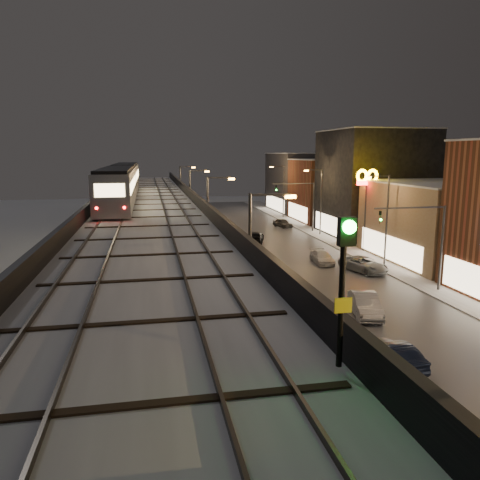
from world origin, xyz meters
TOP-DOWN VIEW (x-y plane):
  - road_surface at (7.50, 35.00)m, footprint 17.00×120.00m
  - sidewalk_right at (17.50, 35.00)m, footprint 4.00×120.00m
  - under_viaduct_pavement at (-6.00, 35.00)m, footprint 11.00×120.00m
  - elevated_viaduct at (-6.00, 31.84)m, footprint 9.00×100.00m
  - viaduct_trackbed at (-6.01, 31.97)m, footprint 8.40×100.00m
  - viaduct_parapet_streetside at (-1.65, 32.00)m, footprint 0.30×100.00m
  - viaduct_parapet_far at (-10.35, 32.00)m, footprint 0.30×100.00m
  - building_c at (23.99, 32.00)m, footprint 12.20×15.20m
  - building_d at (23.99, 48.00)m, footprint 12.20×13.20m
  - building_e at (23.99, 62.00)m, footprint 12.20×12.20m
  - building_f at (23.99, 76.00)m, footprint 12.20×16.20m
  - streetlight_left_1 at (-0.43, 13.00)m, footprint 2.57×0.28m
  - streetlight_left_2 at (-0.43, 31.00)m, footprint 2.57×0.28m
  - streetlight_right_2 at (16.73, 31.00)m, footprint 2.56×0.28m
  - streetlight_left_3 at (-0.43, 49.00)m, footprint 2.57×0.28m
  - streetlight_right_3 at (16.73, 49.00)m, footprint 2.56×0.28m
  - streetlight_left_4 at (-0.43, 67.00)m, footprint 2.57×0.28m
  - streetlight_right_4 at (16.73, 67.00)m, footprint 2.56×0.28m
  - traffic_light_rig_a at (15.84, 22.00)m, footprint 6.10×0.34m
  - traffic_light_rig_b at (15.84, 52.00)m, footprint 6.10×0.34m
  - subway_train at (-8.50, 38.52)m, footprint 2.73×33.44m
  - rail_signal at (-2.10, -2.34)m, footprint 0.37×0.44m
  - car_taxi at (2.28, 10.24)m, footprint 2.88×4.41m
  - car_near_white at (6.32, 10.04)m, footprint 1.97×4.24m
  - car_mid_silver at (0.41, 37.43)m, footprint 2.88×5.46m
  - car_mid_dark at (7.03, 45.19)m, footprint 3.26×5.13m
  - car_far_white at (2.71, 76.35)m, footprint 2.70×4.24m
  - car_onc_silver at (8.43, 17.61)m, footprint 2.67×4.93m
  - car_onc_dark at (13.74, 28.92)m, footprint 3.87×5.50m
  - car_onc_white at (11.14, 32.87)m, footprint 2.02×4.38m
  - car_onc_red at (13.85, 56.47)m, footprint 2.59×4.08m
  - sign_mcdonalds at (18.00, 37.67)m, footprint 2.78×0.67m

SIDE VIEW (x-z plane):
  - road_surface at x=7.50m, z-range 0.00..0.06m
  - under_viaduct_pavement at x=-6.00m, z-range 0.00..0.06m
  - sidewalk_right at x=17.50m, z-range 0.00..0.14m
  - car_onc_white at x=11.14m, z-range 0.00..1.24m
  - car_onc_red at x=13.85m, z-range 0.00..1.29m
  - car_far_white at x=2.71m, z-range 0.00..1.35m
  - car_near_white at x=6.32m, z-range 0.00..1.35m
  - car_mid_dark at x=7.03m, z-range 0.00..1.39m
  - car_onc_dark at x=13.74m, z-range 0.00..1.39m
  - car_taxi at x=2.28m, z-range 0.00..1.40m
  - car_mid_silver at x=0.41m, z-range 0.00..1.46m
  - car_onc_silver at x=8.43m, z-range 0.00..1.54m
  - building_c at x=23.99m, z-range 0.00..8.16m
  - traffic_light_rig_a at x=15.84m, z-range 1.00..8.00m
  - traffic_light_rig_b at x=15.84m, z-range 1.00..8.00m
  - building_e at x=23.99m, z-range 0.00..10.16m
  - streetlight_left_1 at x=-0.43m, z-range 0.74..9.74m
  - streetlight_left_2 at x=-0.43m, z-range 0.74..9.74m
  - streetlight_right_2 at x=16.73m, z-range 0.74..9.74m
  - streetlight_left_3 at x=-0.43m, z-range 0.74..9.74m
  - streetlight_right_3 at x=16.73m, z-range 0.74..9.74m
  - streetlight_left_4 at x=-0.43m, z-range 0.74..9.74m
  - streetlight_right_4 at x=16.73m, z-range 0.74..9.74m
  - building_f at x=23.99m, z-range 0.00..11.16m
  - elevated_viaduct at x=-6.00m, z-range 2.47..8.77m
  - viaduct_trackbed at x=-6.01m, z-range 6.23..6.55m
  - viaduct_parapet_streetside at x=-1.65m, z-range 6.30..7.40m
  - viaduct_parapet_far at x=-10.35m, z-range 6.30..7.40m
  - building_d at x=23.99m, z-range 0.00..14.16m
  - sign_mcdonalds at x=18.00m, z-range 2.83..12.19m
  - subway_train at x=-8.50m, z-range 6.61..9.86m
  - rail_signal at x=-2.10m, z-range 7.29..10.49m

